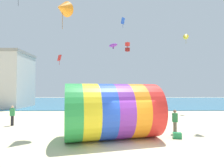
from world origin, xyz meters
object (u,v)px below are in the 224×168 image
Objects in this scene: kite_yellow_delta at (186,37)px; cooler_box at (177,136)px; kite_handler at (175,121)px; kite_purple_parafoil at (113,45)px; giant_inflatable_tube at (113,111)px; bystander_far_left at (12,115)px; kite_orange_delta at (63,8)px; kite_blue_diamond at (123,21)px; kite_red_box at (127,47)px; kite_red_diamond at (59,58)px.

kite_yellow_delta is 17.75m from cooler_box.
kite_purple_parafoil reaches higher than kite_handler.
giant_inflatable_tube reaches higher than bystander_far_left.
giant_inflatable_tube reaches higher than cooler_box.
giant_inflatable_tube is 8.47m from kite_orange_delta.
kite_blue_diamond reaches higher than cooler_box.
kite_blue_diamond is at bearing -163.24° from kite_yellow_delta.
giant_inflatable_tube is at bearing -97.83° from kite_blue_diamond.
bystander_far_left is at bearing -148.29° from kite_blue_diamond.
bystander_far_left is at bearing 154.79° from giant_inflatable_tube.
kite_red_box is 0.56× the size of bystander_far_left.
kite_purple_parafoil reaches higher than kite_red_diamond.
kite_blue_diamond reaches higher than kite_red_box.
kite_orange_delta is at bearing -72.43° from kite_red_diamond.
bystander_far_left is at bearing -154.94° from kite_yellow_delta.
kite_yellow_delta reaches higher than giant_inflatable_tube.
kite_orange_delta is at bearing -139.30° from kite_red_box.
cooler_box is at bearing -116.08° from kite_yellow_delta.
cooler_box is at bearing -65.82° from kite_purple_parafoil.
kite_purple_parafoil reaches higher than cooler_box.
cooler_box is at bearing -17.67° from bystander_far_left.
kite_blue_diamond is at bearing 50.49° from kite_purple_parafoil.
giant_inflatable_tube is 9.56m from bystander_far_left.
bystander_far_left is at bearing 167.43° from kite_handler.
cooler_box is (2.70, -10.25, -11.45)m from kite_blue_diamond.
kite_orange_delta reaches higher than cooler_box.
giant_inflatable_tube is 10.89m from kite_purple_parafoil.
kite_yellow_delta is at bearing 22.31° from kite_purple_parafoil.
giant_inflatable_tube is 8.53m from kite_red_box.
cooler_box is (-6.35, -12.97, -10.31)m from kite_yellow_delta.
kite_red_diamond is 2.48× the size of cooler_box.
kite_orange_delta is 8.15m from kite_purple_parafoil.
kite_blue_diamond is at bearing 31.71° from bystander_far_left.
giant_inflatable_tube reaches higher than kite_handler.
kite_purple_parafoil is (3.89, 7.10, -0.96)m from kite_orange_delta.
kite_red_box is at bearing 112.29° from cooler_box.
kite_red_box reaches higher than bystander_far_left.
cooler_box is at bearing -75.25° from kite_blue_diamond.
kite_purple_parafoil is 12.37m from bystander_far_left.
cooler_box is at bearing 0.03° from giant_inflatable_tube.
kite_yellow_delta is at bearing 51.13° from giant_inflatable_tube.
kite_yellow_delta is at bearing 10.87° from kite_red_diamond.
kite_blue_diamond reaches higher than bystander_far_left.
giant_inflatable_tube is 12.70m from kite_red_diamond.
kite_purple_parafoil reaches higher than bystander_far_left.
kite_blue_diamond reaches higher than kite_purple_parafoil.
kite_red_box is 1.84× the size of cooler_box.
kite_handler is 14.99m from kite_red_diamond.
kite_red_box is at bearing -87.77° from kite_blue_diamond.
kite_red_diamond is at bearing -169.13° from kite_yellow_delta.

